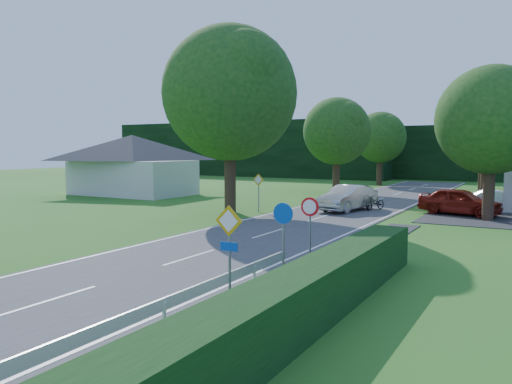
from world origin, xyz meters
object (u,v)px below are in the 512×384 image
Objects in this scene: streetlight at (486,141)px; moving_car at (348,198)px; parked_car_red at (460,201)px; parked_car_silver_a at (499,201)px; motorcycle at (375,202)px.

moving_car is at bearing -166.36° from streetlight.
parked_car_red reaches higher than parked_car_silver_a.
moving_car is 9.62m from parked_car_silver_a.
moving_car is 1.05× the size of parked_car_red.
moving_car is 1.22× the size of parked_car_silver_a.
parked_car_silver_a is (7.01, 3.43, 0.18)m from motorcycle.
parked_car_silver_a reaches higher than motorcycle.
streetlight is 8.76m from moving_car.
motorcycle is 0.40× the size of parked_car_red.
streetlight is 4.25× the size of motorcycle.
streetlight is 7.48m from motorcycle.
motorcycle is at bearing 106.05° from parked_car_red.
parked_car_silver_a is at bearing -19.32° from parked_car_red.
streetlight is at bearing 26.20° from motorcycle.
moving_car reaches higher than parked_car_red.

